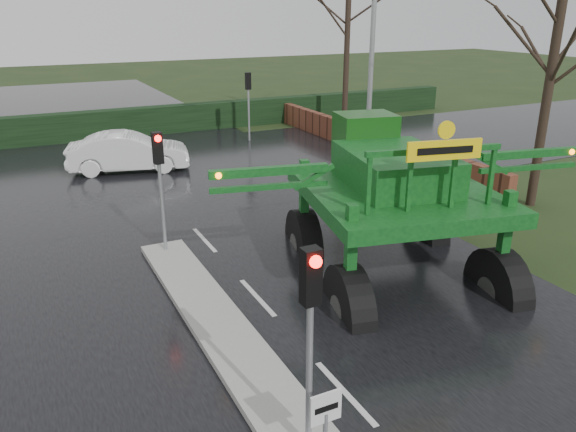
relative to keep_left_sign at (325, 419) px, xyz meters
name	(u,v)px	position (x,y,z in m)	size (l,w,h in m)	color
ground	(345,393)	(1.30, 1.50, -1.06)	(140.00, 140.00, 0.00)	black
road_main	(185,219)	(1.30, 11.50, -1.05)	(14.00, 80.00, 0.02)	black
road_cross	(144,175)	(1.30, 17.50, -1.05)	(80.00, 12.00, 0.02)	black
median_island	(221,328)	(0.00, 4.50, -0.97)	(1.20, 10.00, 0.16)	gray
hedge_row	(109,124)	(1.30, 25.50, -0.31)	(44.00, 0.90, 1.50)	black
brick_wall	(355,137)	(11.80, 17.50, -0.46)	(0.40, 20.00, 1.20)	#592D1E
keep_left_sign	(325,419)	(0.00, 0.00, 0.00)	(0.50, 0.07, 1.35)	gray
traffic_signal_near	(311,309)	(0.00, 0.49, 1.53)	(0.26, 0.33, 3.52)	gray
traffic_signal_mid	(159,167)	(0.00, 8.99, 1.53)	(0.26, 0.33, 3.52)	gray
traffic_signal_far	(248,91)	(7.80, 21.51, 1.53)	(0.26, 0.33, 3.52)	gray
street_light_right	(367,25)	(9.49, 13.50, 4.93)	(3.85, 0.30, 10.00)	gray
tree_right_near	(554,54)	(12.80, 7.50, 4.14)	(5.60, 5.60, 9.64)	black
tree_right_far	(348,10)	(14.30, 22.50, 5.44)	(7.00, 7.00, 12.05)	black
crop_sprayer	(349,202)	(3.02, 4.28, 1.52)	(9.57, 6.90, 5.45)	black
white_sedan	(130,171)	(0.91, 18.32, -1.06)	(1.75, 5.01, 1.65)	white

